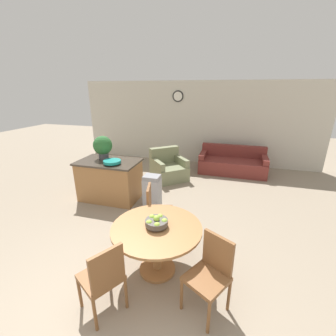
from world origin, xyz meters
TOP-DOWN VIEW (x-y plane):
  - ground_plane at (0.00, 0.00)m, footprint 24.00×24.00m
  - wall_back at (-0.00, 6.15)m, footprint 8.00×0.09m
  - dining_table at (0.35, 0.97)m, footprint 1.21×1.21m
  - dining_chair_near_left at (-0.01, 0.21)m, footprint 0.57×0.57m
  - dining_chair_near_right at (1.11, 0.61)m, footprint 0.57×0.57m
  - dining_chair_far_side at (0.07, 1.76)m, footprint 0.51×0.51m
  - fruit_bowl at (0.35, 0.97)m, footprint 0.30×0.30m
  - kitchen_island at (-1.41, 2.81)m, footprint 1.37×0.86m
  - teal_bowl at (-1.22, 2.63)m, footprint 0.37×0.37m
  - potted_plant at (-1.61, 2.95)m, footprint 0.43×0.43m
  - trash_bin at (-0.33, 2.67)m, footprint 0.35×0.29m
  - couch at (1.30, 5.40)m, footprint 1.97×0.97m
  - armchair at (-0.45, 4.36)m, footprint 1.23×1.24m

SIDE VIEW (x-z plane):
  - ground_plane at x=0.00m, z-range 0.00..0.00m
  - couch at x=1.30m, z-range -0.11..0.66m
  - armchair at x=-0.45m, z-range -0.14..0.72m
  - trash_bin at x=-0.33m, z-range 0.00..0.73m
  - kitchen_island at x=-1.41m, z-range 0.00..0.92m
  - dining_chair_near_left at x=-0.01m, z-range 0.06..0.98m
  - dining_chair_near_right at x=1.11m, z-range 0.06..0.98m
  - dining_chair_far_side at x=0.07m, z-range 0.06..0.98m
  - dining_table at x=0.35m, z-range 0.20..0.92m
  - fruit_bowl at x=0.35m, z-range 0.71..0.88m
  - teal_bowl at x=-1.22m, z-range 0.93..1.01m
  - potted_plant at x=-1.61m, z-range 0.95..1.47m
  - wall_back at x=0.00m, z-range 0.00..2.70m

